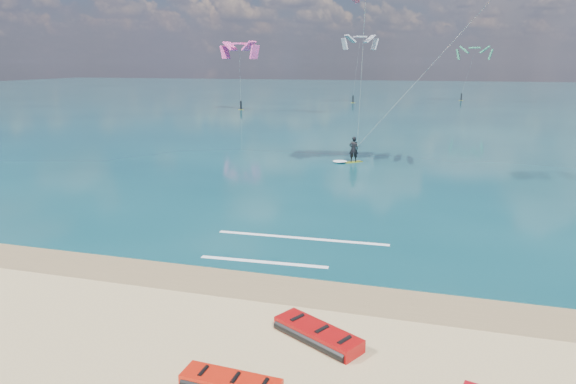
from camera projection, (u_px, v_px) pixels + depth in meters
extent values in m
plane|color=tan|center=(373.00, 138.00, 52.55)|extent=(320.00, 320.00, 0.00)
cube|color=brown|center=(251.00, 284.00, 18.04)|extent=(320.00, 2.40, 0.01)
cube|color=#0B343F|center=(407.00, 97.00, 112.23)|extent=(320.00, 200.00, 0.04)
cube|color=#A6C717|center=(353.00, 162.00, 39.69)|extent=(1.39, 1.32, 0.06)
imported|color=black|center=(354.00, 149.00, 39.45)|extent=(0.79, 0.60, 1.94)
cylinder|color=black|center=(357.00, 146.00, 38.99)|extent=(0.47, 0.43, 0.04)
cube|color=white|center=(263.00, 262.00, 19.95)|extent=(5.12, 0.52, 0.01)
cube|color=white|center=(302.00, 238.00, 22.64)|extent=(7.67, 0.52, 0.01)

